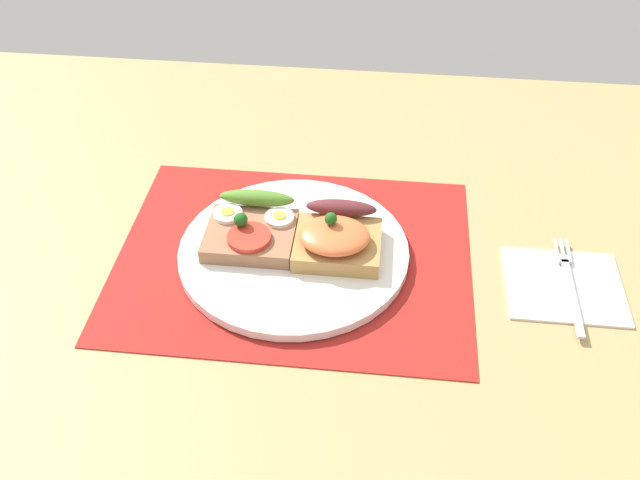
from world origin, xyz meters
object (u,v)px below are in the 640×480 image
(sandwich_egg_tomato, at_px, (252,228))
(napkin, at_px, (564,285))
(fork, at_px, (569,282))
(plate, at_px, (294,252))
(sandwich_salmon, at_px, (337,238))

(sandwich_egg_tomato, distance_m, napkin, 0.35)
(napkin, distance_m, fork, 0.01)
(sandwich_egg_tomato, height_order, fork, sandwich_egg_tomato)
(plate, xyz_separation_m, fork, (0.30, -0.01, -0.00))
(sandwich_salmon, relative_size, napkin, 0.77)
(sandwich_egg_tomato, bearing_deg, plate, -15.25)
(plate, relative_size, fork, 1.73)
(plate, bearing_deg, fork, -2.81)
(napkin, height_order, fork, fork)
(sandwich_salmon, xyz_separation_m, napkin, (0.25, -0.02, -0.03))
(plate, xyz_separation_m, napkin, (0.30, -0.02, -0.01))
(plate, relative_size, napkin, 2.06)
(plate, height_order, fork, plate)
(fork, bearing_deg, plate, 177.19)
(plate, xyz_separation_m, sandwich_egg_tomato, (-0.05, 0.01, 0.02))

